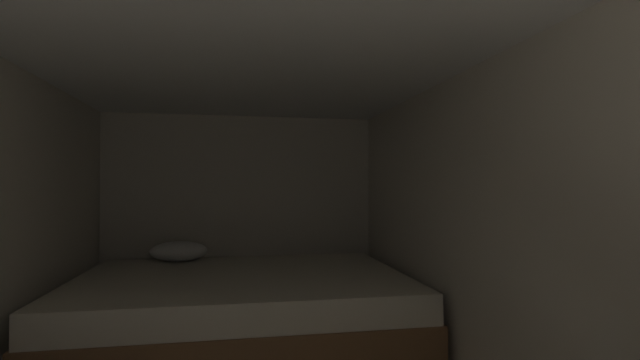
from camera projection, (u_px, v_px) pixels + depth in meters
name	position (u px, v px, depth m)	size (l,w,h in m)	color
wall_back	(241.00, 219.00, 4.39)	(2.66, 0.05, 2.00)	beige
wall_right	(510.00, 248.00, 2.27)	(0.05, 4.76, 2.00)	beige
ceiling_slab	(249.00, 29.00, 2.05)	(2.66, 4.76, 0.05)	white
bed	(242.00, 317.00, 3.42)	(2.44, 1.82, 0.83)	brown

